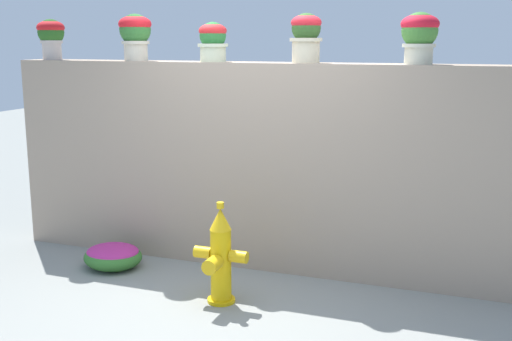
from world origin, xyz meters
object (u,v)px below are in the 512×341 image
(potted_plant_0, at_px, (51,35))
(fire_hydrant, at_px, (220,258))
(potted_plant_4, at_px, (420,33))
(flower_bush_left, at_px, (113,255))
(potted_plant_3, at_px, (306,34))
(potted_plant_2, at_px, (213,39))
(potted_plant_1, at_px, (135,32))

(potted_plant_0, height_order, fire_hydrant, potted_plant_0)
(potted_plant_0, xyz_separation_m, potted_plant_4, (3.70, 0.00, 0.00))
(potted_plant_0, relative_size, flower_bush_left, 0.73)
(potted_plant_3, distance_m, flower_bush_left, 2.74)
(potted_plant_0, xyz_separation_m, potted_plant_3, (2.72, -0.01, -0.01))
(potted_plant_2, relative_size, potted_plant_3, 0.84)
(potted_plant_3, distance_m, fire_hydrant, 2.09)
(potted_plant_1, height_order, potted_plant_4, potted_plant_1)
(potted_plant_0, bearing_deg, potted_plant_4, 0.01)
(potted_plant_3, bearing_deg, potted_plant_4, 0.54)
(potted_plant_2, relative_size, potted_plant_4, 0.85)
(potted_plant_1, xyz_separation_m, flower_bush_left, (0.02, -0.60, -2.08))
(potted_plant_1, xyz_separation_m, potted_plant_4, (2.70, 0.00, -0.02))
(potted_plant_4, xyz_separation_m, fire_hydrant, (-1.39, -1.00, -1.80))
(fire_hydrant, bearing_deg, potted_plant_4, 35.63)
(potted_plant_1, xyz_separation_m, fire_hydrant, (1.31, -0.99, -1.82))
(potted_plant_2, height_order, potted_plant_3, potted_plant_3)
(potted_plant_0, relative_size, potted_plant_4, 0.96)
(potted_plant_1, xyz_separation_m, potted_plant_3, (1.73, -0.01, -0.02))
(potted_plant_1, relative_size, fire_hydrant, 0.53)
(potted_plant_3, xyz_separation_m, fire_hydrant, (-0.42, -0.99, -1.79))
(flower_bush_left, bearing_deg, potted_plant_3, 19.24)
(potted_plant_4, xyz_separation_m, flower_bush_left, (-2.68, -0.60, -2.06))
(potted_plant_0, distance_m, fire_hydrant, 3.09)
(fire_hydrant, bearing_deg, potted_plant_2, 116.07)
(potted_plant_3, bearing_deg, potted_plant_1, 179.83)
(potted_plant_3, relative_size, fire_hydrant, 0.51)
(potted_plant_0, distance_m, potted_plant_3, 2.72)
(potted_plant_1, distance_m, fire_hydrant, 2.45)
(potted_plant_4, relative_size, fire_hydrant, 0.50)
(potted_plant_1, distance_m, potted_plant_3, 1.73)
(potted_plant_3, bearing_deg, flower_bush_left, -160.76)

